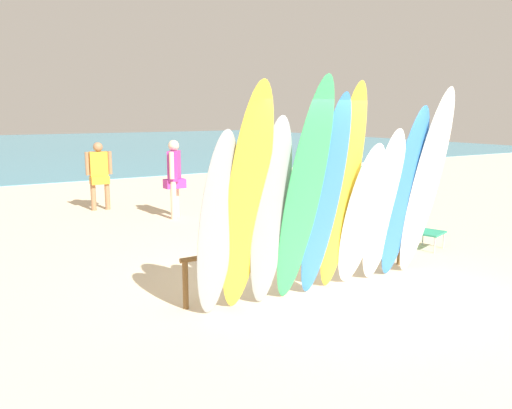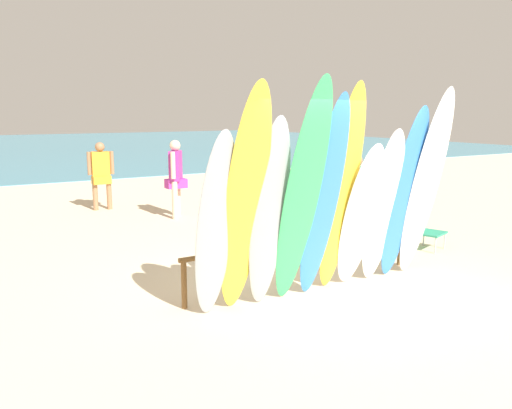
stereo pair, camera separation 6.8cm
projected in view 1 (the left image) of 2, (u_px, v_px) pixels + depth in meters
name	position (u px, v px, depth m)	size (l,w,h in m)	color
ground	(77.00, 177.00, 19.10)	(60.00, 60.00, 0.00)	beige
ocean_water	(13.00, 147.00, 34.90)	(60.00, 40.00, 0.02)	teal
surfboard_rack	(306.00, 247.00, 7.21)	(3.74, 0.07, 0.64)	brown
surfboard_grey_0	(217.00, 227.00, 5.84)	(0.47, 0.07, 2.24)	#999EA3
surfboard_yellow_1	(247.00, 202.00, 5.91)	(0.53, 0.06, 2.79)	yellow
surfboard_grey_2	(271.00, 215.00, 6.16)	(0.47, 0.08, 2.38)	#999EA3
surfboard_green_3	(304.00, 195.00, 6.19)	(0.51, 0.06, 2.89)	#38B266
surfboard_blue_4	(325.00, 199.00, 6.45)	(0.48, 0.06, 2.67)	#337AD1
surfboard_yellow_5	(343.00, 190.00, 6.71)	(0.48, 0.07, 2.79)	yellow
surfboard_white_6	(361.00, 216.00, 6.97)	(0.57, 0.06, 2.05)	white
surfboard_white_7	(383.00, 207.00, 7.16)	(0.51, 0.06, 2.20)	white
surfboard_blue_8	(405.00, 194.00, 7.30)	(0.56, 0.08, 2.50)	#337AD1
surfboard_white_9	(426.00, 184.00, 7.40)	(0.55, 0.07, 2.77)	white
beachgoer_near_rack	(355.00, 191.00, 9.70)	(0.52, 0.39, 1.59)	#9E704C
beachgoer_by_water	(99.00, 171.00, 12.60)	(0.62, 0.27, 1.64)	#9E704C
beachgoer_photographing	(174.00, 173.00, 11.66)	(0.45, 0.57, 1.75)	beige
beach_chair_red	(394.00, 209.00, 10.57)	(0.55, 0.76, 0.80)	#B7B7BC
beach_chair_blue	(333.00, 204.00, 11.07)	(0.67, 0.78, 0.83)	#B7B7BC
beach_chair_striped	(420.00, 223.00, 9.18)	(0.70, 0.81, 0.82)	#B7B7BC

